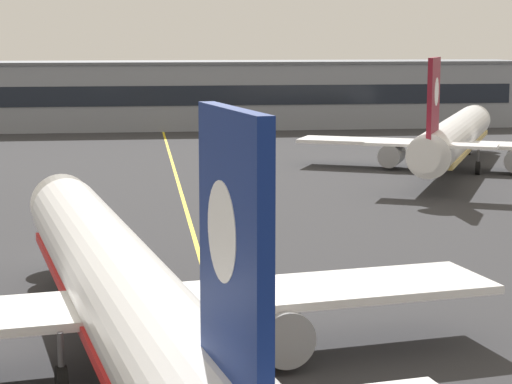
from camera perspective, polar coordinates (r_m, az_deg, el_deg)
The scene contains 5 objects.
taxiway_centreline at distance 57.42m, azimuth -3.15°, elevation -4.29°, with size 0.30×180.00×0.01m, color yellow.
airliner_foreground at distance 38.49m, azimuth -7.85°, elevation -5.88°, with size 32.35×41.35×11.65m.
airliner_background at distance 99.08m, azimuth 11.50°, elevation 3.13°, with size 30.67×38.38×11.57m.
safety_cone_by_nose_gear at distance 54.94m, azimuth -6.98°, elevation -4.68°, with size 0.44×0.44×0.55m.
terminal_building at distance 144.02m, azimuth -8.23°, elevation 5.62°, with size 120.33×12.40×9.77m.
Camera 1 is at (-4.39, -25.70, 13.22)m, focal length 68.44 mm.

